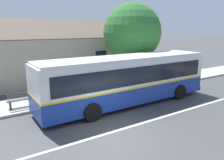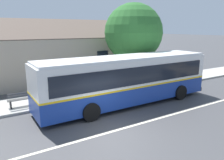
# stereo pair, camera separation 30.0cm
# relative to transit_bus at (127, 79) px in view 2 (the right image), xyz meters

# --- Properties ---
(ground_plane) EXTENTS (300.00, 300.00, 0.00)m
(ground_plane) POSITION_rel_transit_bus_xyz_m (-2.84, -2.90, -1.66)
(ground_plane) COLOR #424244
(sidewalk_far) EXTENTS (60.00, 3.00, 0.15)m
(sidewalk_far) POSITION_rel_transit_bus_xyz_m (-2.84, 3.10, -1.59)
(sidewalk_far) COLOR #ADAAA3
(sidewalk_far) RESTS_ON ground
(lane_divider_stripe) EXTENTS (60.00, 0.16, 0.01)m
(lane_divider_stripe) POSITION_rel_transit_bus_xyz_m (-2.84, -2.90, -1.66)
(lane_divider_stripe) COLOR beige
(lane_divider_stripe) RESTS_ON ground
(community_building) EXTENTS (20.88, 10.21, 6.74)m
(community_building) POSITION_rel_transit_bus_xyz_m (-5.34, 11.49, 0.41)
(community_building) COLOR tan
(community_building) RESTS_ON ground
(transit_bus) EXTENTS (11.75, 2.84, 3.08)m
(transit_bus) POSITION_rel_transit_bus_xyz_m (0.00, 0.00, 0.00)
(transit_bus) COLOR navy
(transit_bus) RESTS_ON ground
(bench_by_building) EXTENTS (1.67, 0.51, 0.94)m
(bench_by_building) POSITION_rel_transit_bus_xyz_m (-5.95, 2.56, -1.09)
(bench_by_building) COLOR #4C4C4C
(bench_by_building) RESTS_ON sidewalk_far
(street_tree_primary) EXTENTS (4.80, 4.80, 6.84)m
(street_tree_primary) POSITION_rel_transit_bus_xyz_m (3.29, 3.77, 2.65)
(street_tree_primary) COLOR #4C3828
(street_tree_primary) RESTS_ON ground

